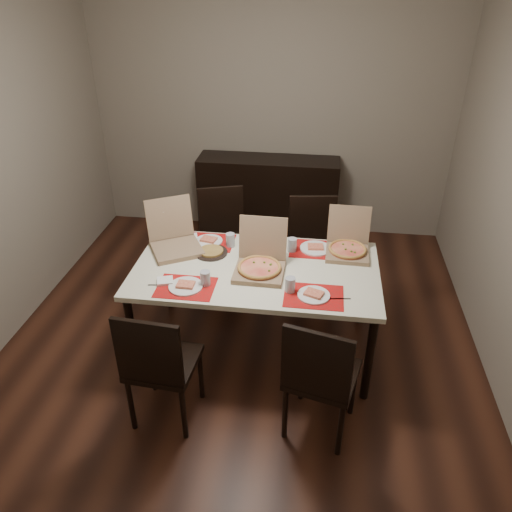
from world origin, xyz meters
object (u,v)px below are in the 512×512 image
object	(u,v)px
chair_near_right	(320,375)
chair_far_right	(312,244)
pizza_box_center	(260,264)
dip_bowl	(272,257)
dining_table	(256,275)
chair_far_left	(223,234)
chair_near_left	(159,363)
sideboard	(268,198)
soda_bottle	(164,224)

from	to	relation	value
chair_near_right	chair_far_right	xyz separation A→B (m)	(-0.11, 1.63, 0.00)
pizza_box_center	dip_bowl	xyz separation A→B (m)	(0.07, 0.17, -0.04)
dip_bowl	dining_table	bearing A→B (deg)	-127.88
chair_near_right	chair_far_left	distance (m)	1.96
chair_near_left	sideboard	bearing A→B (deg)	82.12
sideboard	chair_far_right	distance (m)	1.21
sideboard	dip_bowl	size ratio (longest dim) A/B	11.04
dining_table	soda_bottle	xyz separation A→B (m)	(-0.80, 0.35, 0.20)
chair_far_left	dip_bowl	distance (m)	0.99
sideboard	chair_near_right	world-z (taller)	chair_near_right
pizza_box_center	chair_far_left	bearing A→B (deg)	116.08
chair_near_left	chair_near_right	bearing A→B (deg)	1.86
chair_near_left	chair_far_left	bearing A→B (deg)	87.62
sideboard	chair_near_left	world-z (taller)	chair_near_left
chair_far_left	chair_near_right	bearing A→B (deg)	-61.38
chair_near_left	chair_far_left	distance (m)	1.76
chair_far_left	chair_far_right	distance (m)	0.84
chair_near_right	pizza_box_center	xyz separation A→B (m)	(-0.47, 0.76, 0.30)
chair_near_left	pizza_box_center	bearing A→B (deg)	55.67
sideboard	dining_table	size ratio (longest dim) A/B	0.83
dining_table	dip_bowl	world-z (taller)	dip_bowl
sideboard	chair_near_left	bearing A→B (deg)	-97.88
soda_bottle	chair_far_left	bearing A→B (deg)	57.54
chair_near_right	soda_bottle	world-z (taller)	soda_bottle
dining_table	chair_far_right	distance (m)	0.94
pizza_box_center	dining_table	bearing A→B (deg)	131.79
dining_table	chair_near_left	bearing A→B (deg)	-121.36
chair_far_right	sideboard	bearing A→B (deg)	115.78
dining_table	soda_bottle	world-z (taller)	soda_bottle
dining_table	chair_near_left	size ratio (longest dim) A/B	1.94
dip_bowl	soda_bottle	size ratio (longest dim) A/B	0.44
chair_near_left	dip_bowl	world-z (taller)	chair_near_left
soda_bottle	chair_near_left	bearing A→B (deg)	-76.25
chair_far_right	dip_bowl	world-z (taller)	chair_far_right
soda_bottle	chair_near_right	bearing A→B (deg)	-41.49
chair_near_right	chair_far_left	world-z (taller)	same
chair_far_right	soda_bottle	world-z (taller)	soda_bottle
sideboard	chair_far_right	world-z (taller)	chair_far_right
sideboard	chair_far_left	world-z (taller)	chair_far_left
chair_near_left	chair_far_right	xyz separation A→B (m)	(0.91, 1.67, 0.00)
sideboard	dip_bowl	distance (m)	1.83
soda_bottle	dining_table	bearing A→B (deg)	-23.75
chair_near_right	dip_bowl	bearing A→B (deg)	113.12
dining_table	pizza_box_center	size ratio (longest dim) A/B	4.51
dining_table	dip_bowl	xyz separation A→B (m)	(0.10, 0.13, 0.08)
sideboard	dining_table	bearing A→B (deg)	-86.22
chair_near_left	soda_bottle	distance (m)	1.27
pizza_box_center	dip_bowl	world-z (taller)	pizza_box_center
chair_far_right	dip_bowl	xyz separation A→B (m)	(-0.29, -0.70, 0.26)
chair_near_right	pizza_box_center	size ratio (longest dim) A/B	2.33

